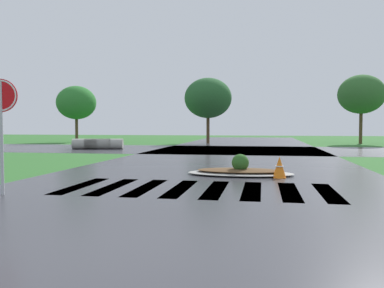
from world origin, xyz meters
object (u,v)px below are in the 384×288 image
(median_island, at_px, (240,171))
(traffic_cone, at_px, (279,168))
(stop_sign, at_px, (1,109))
(drainage_pipe_stack, at_px, (98,144))

(median_island, bearing_deg, traffic_cone, -23.42)
(median_island, bearing_deg, stop_sign, -137.80)
(stop_sign, height_order, median_island, stop_sign)
(median_island, relative_size, traffic_cone, 5.25)
(stop_sign, distance_m, drainage_pipe_stack, 18.15)
(median_island, relative_size, drainage_pipe_stack, 0.99)
(stop_sign, xyz_separation_m, traffic_cone, (6.42, 4.19, -1.67))
(stop_sign, relative_size, traffic_cone, 4.09)
(drainage_pipe_stack, xyz_separation_m, traffic_cone, (11.54, -13.15, -0.04))
(stop_sign, height_order, drainage_pipe_stack, stop_sign)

